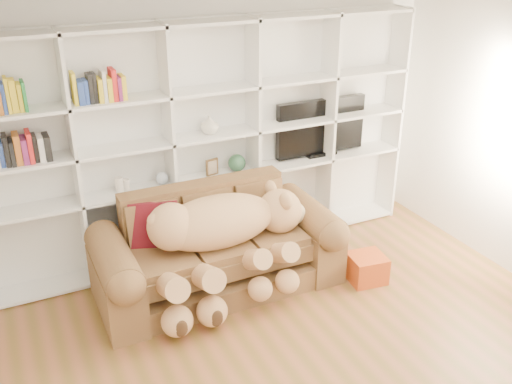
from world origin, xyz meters
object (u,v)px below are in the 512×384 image
sofa (217,253)px  tv (321,128)px  teddy_bear (222,235)px  gift_box (366,268)px

sofa → tv: size_ratio=2.14×
teddy_bear → tv: (1.53, 0.88, 0.52)m
tv → sofa: bearing=-155.5°
gift_box → teddy_bear: bearing=165.6°
gift_box → sofa: bearing=158.1°
gift_box → tv: tv is taller
sofa → teddy_bear: (-0.02, -0.19, 0.29)m
sofa → tv: tv is taller
sofa → teddy_bear: teddy_bear is taller
tv → teddy_bear: bearing=-150.1°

